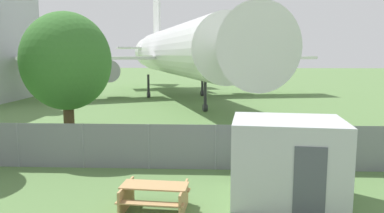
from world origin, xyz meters
name	(u,v)px	position (x,y,z in m)	size (l,w,h in m)	color
perimeter_fence	(216,147)	(0.00, 9.90, 0.87)	(56.07, 0.07, 1.73)	gray
airplane	(178,51)	(-3.40, 33.78, 4.67)	(29.76, 38.44, 14.26)	white
portable_cabin	(287,160)	(2.07, 7.03, 1.23)	(3.47, 2.82, 2.45)	silver
picnic_bench_near_cabin	(155,194)	(-1.76, 6.01, 0.48)	(1.95, 1.55, 0.76)	tan
tree_far_right	(66,62)	(-6.64, 12.66, 4.02)	(3.98, 3.98, 6.24)	#4C3823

